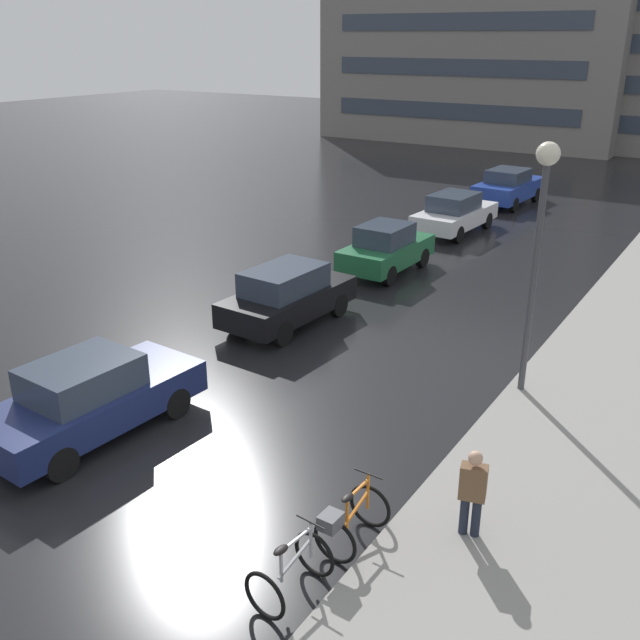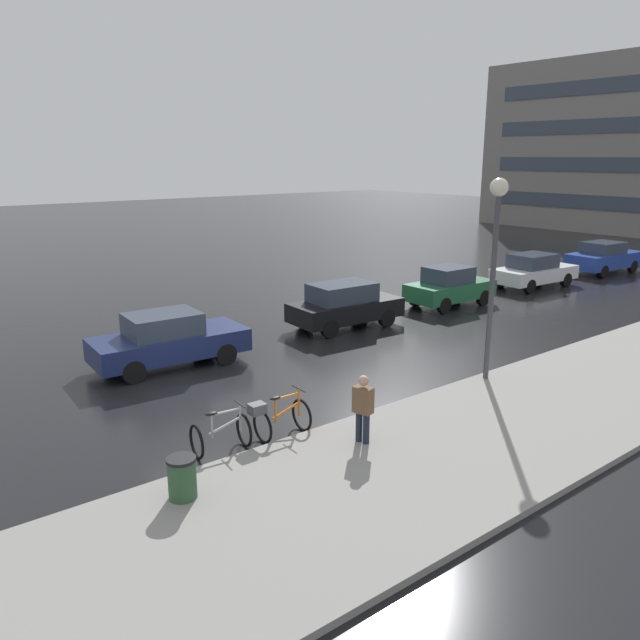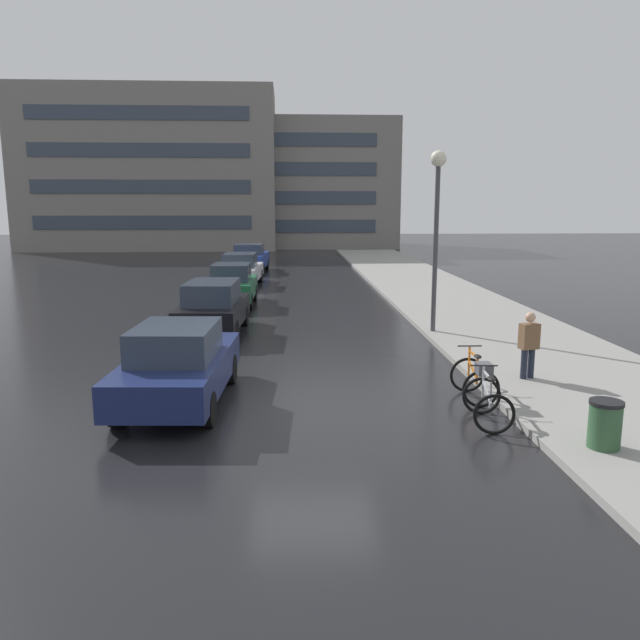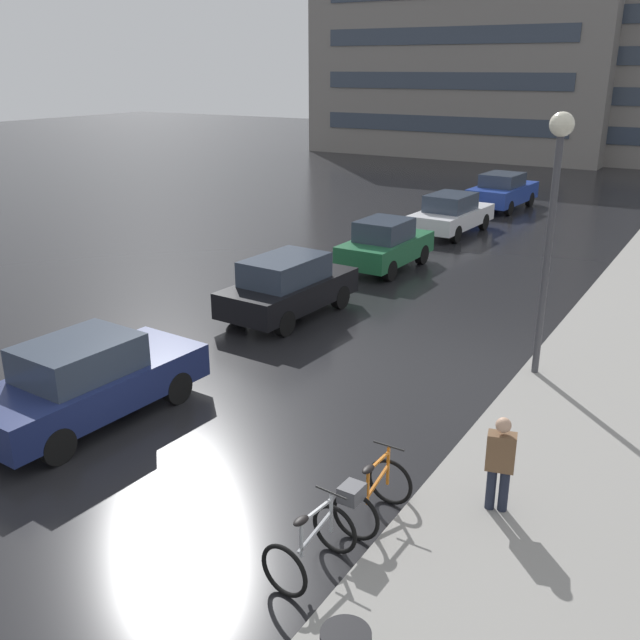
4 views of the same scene
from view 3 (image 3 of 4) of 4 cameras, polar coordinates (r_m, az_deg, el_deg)
The scene contains 14 objects.
ground_plane at distance 12.29m, azimuth -0.68°, elevation -7.93°, with size 140.00×140.00×0.00m, color black.
sidewalk_kerb at distance 22.91m, azimuth 13.44°, elevation 0.67°, with size 4.80×60.00×0.14m, color gray.
bicycle_nearest at distance 11.64m, azimuth 15.08°, elevation -7.30°, with size 0.83×1.18×0.98m.
bicycle_second at distance 12.83m, azimuth 14.09°, elevation -5.12°, with size 0.77×1.35×1.03m.
car_navy at distance 12.60m, azimuth -12.84°, elevation -3.99°, with size 2.07×4.49×1.60m.
car_black at distance 19.12m, azimuth -9.75°, elevation 1.16°, with size 1.96×4.13×1.62m.
car_green at distance 24.49m, azimuth -8.05°, elevation 3.21°, with size 1.77×3.79×1.62m.
car_white at distance 30.42m, azimuth -7.27°, elevation 4.62°, with size 2.03×4.38×1.56m.
car_blue at distance 36.44m, azimuth -6.44°, elevation 5.66°, with size 2.14×4.39×1.62m.
pedestrian at distance 14.27m, azimuth 18.54°, elevation -2.11°, with size 0.45×0.33×1.61m.
streetlamp at distance 18.66m, azimuth 10.64°, elevation 10.24°, with size 0.46×0.46×5.40m.
trash_bin at distance 10.83m, azimuth 24.57°, elevation -9.00°, with size 0.52×0.52×0.90m.
building_facade_main at distance 58.64m, azimuth -5.30°, elevation 12.19°, with size 23.91×9.98×11.15m.
building_facade_side at distance 56.64m, azimuth -15.26°, elevation 13.03°, with size 21.30×7.48×13.32m.
Camera 3 is at (-0.47, -11.64, 3.91)m, focal length 35.00 mm.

